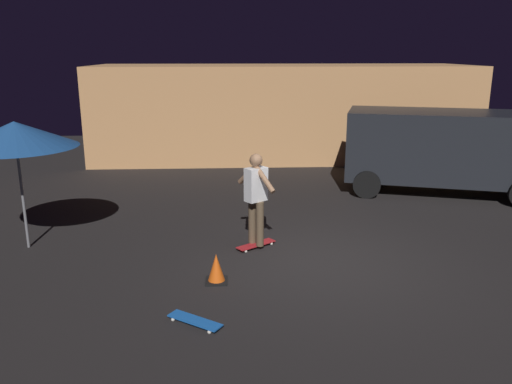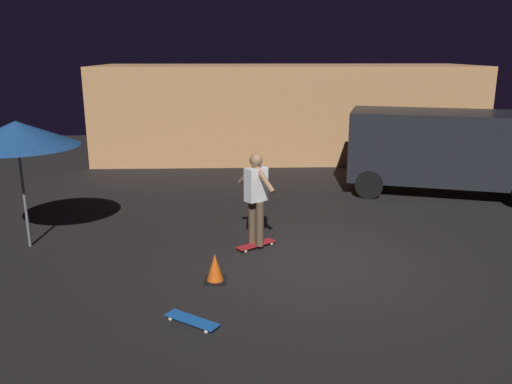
# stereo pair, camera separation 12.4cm
# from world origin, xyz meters

# --- Properties ---
(ground_plane) EXTENTS (28.00, 28.00, 0.00)m
(ground_plane) POSITION_xyz_m (0.00, 0.00, 0.00)
(ground_plane) COLOR black
(low_building) EXTENTS (12.24, 3.73, 3.02)m
(low_building) POSITION_xyz_m (0.21, 9.30, 1.51)
(low_building) COLOR tan
(low_building) RESTS_ON ground_plane
(parked_van) EXTENTS (4.95, 3.31, 2.03)m
(parked_van) POSITION_xyz_m (3.73, 4.41, 1.16)
(parked_van) COLOR black
(parked_van) RESTS_ON ground_plane
(patio_umbrella) EXTENTS (2.10, 2.10, 2.30)m
(patio_umbrella) POSITION_xyz_m (-5.25, 1.01, 2.07)
(patio_umbrella) COLOR slate
(patio_umbrella) RESTS_ON ground_plane
(skateboard_ridden) EXTENTS (0.75, 0.62, 0.07)m
(skateboard_ridden) POSITION_xyz_m (-1.10, 0.78, 0.06)
(skateboard_ridden) COLOR #AD1E23
(skateboard_ridden) RESTS_ON ground_plane
(skateboard_spare) EXTENTS (0.76, 0.61, 0.07)m
(skateboard_spare) POSITION_xyz_m (-2.04, -1.93, 0.06)
(skateboard_spare) COLOR #1959B2
(skateboard_spare) RESTS_ON ground_plane
(skater) EXTENTS (0.65, 0.84, 1.67)m
(skater) POSITION_xyz_m (-1.10, 0.78, 1.04)
(skater) COLOR brown
(skater) RESTS_ON skateboard_ridden
(traffic_cone) EXTENTS (0.34, 0.34, 0.46)m
(traffic_cone) POSITION_xyz_m (-1.79, -0.64, 0.21)
(traffic_cone) COLOR black
(traffic_cone) RESTS_ON ground_plane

